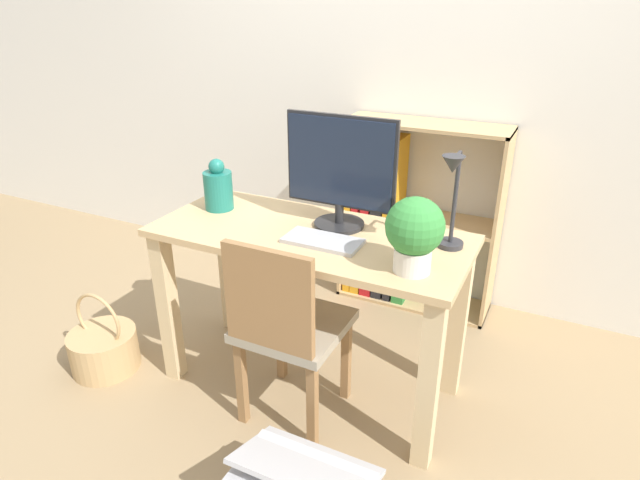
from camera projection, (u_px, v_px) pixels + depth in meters
ground_plane at (311, 381)px, 2.49m from camera, size 10.00×10.00×0.00m
wall_back at (402, 64)px, 2.84m from camera, size 8.00×0.05×2.60m
desk at (310, 268)px, 2.24m from camera, size 1.30×0.57×0.76m
monitor at (340, 168)px, 2.13m from camera, size 0.47×0.21×0.46m
keyboard at (323, 241)px, 2.07m from camera, size 0.30×0.15×0.02m
vase at (218, 188)px, 2.37m from camera, size 0.13×0.13×0.23m
desk_lamp at (452, 194)px, 1.91m from camera, size 0.10×0.19×0.38m
potted_plant at (415, 231)px, 1.80m from camera, size 0.20×0.20×0.27m
chair at (287, 325)px, 2.09m from camera, size 0.40×0.40×0.84m
bookshelf at (392, 224)px, 3.02m from camera, size 0.85×0.28×1.04m
basket at (104, 348)px, 2.54m from camera, size 0.31×0.31×0.40m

